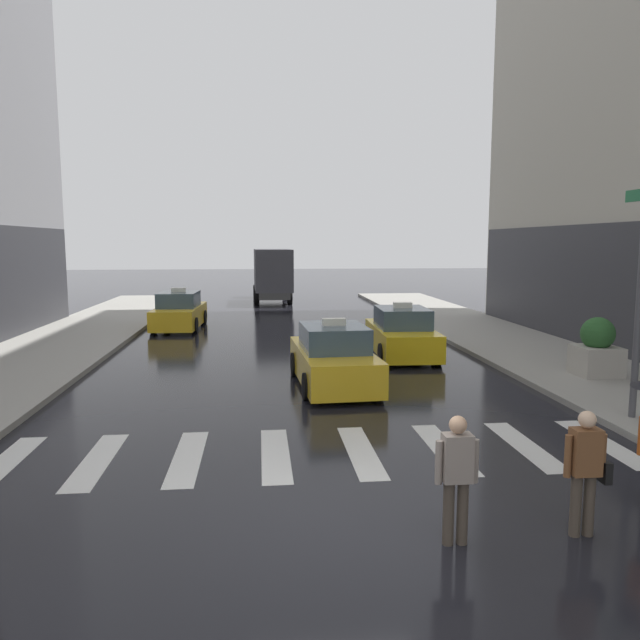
# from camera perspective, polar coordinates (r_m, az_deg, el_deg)

# --- Properties ---
(ground_plane) EXTENTS (160.00, 160.00, 0.00)m
(ground_plane) POSITION_cam_1_polar(r_m,az_deg,el_deg) (8.32, 2.00, -19.43)
(ground_plane) COLOR black
(crosswalk_markings) EXTENTS (11.30, 2.80, 0.01)m
(crosswalk_markings) POSITION_cam_1_polar(r_m,az_deg,el_deg) (11.06, -0.15, -12.45)
(crosswalk_markings) COLOR silver
(crosswalk_markings) RESTS_ON ground
(taxi_lead) EXTENTS (2.10, 4.62, 1.80)m
(taxi_lead) POSITION_cam_1_polar(r_m,az_deg,el_deg) (15.83, 1.27, -3.68)
(taxi_lead) COLOR gold
(taxi_lead) RESTS_ON ground
(taxi_second) EXTENTS (2.06, 4.60, 1.80)m
(taxi_second) POSITION_cam_1_polar(r_m,az_deg,el_deg) (20.15, 7.74, -1.37)
(taxi_second) COLOR yellow
(taxi_second) RESTS_ON ground
(taxi_third) EXTENTS (2.09, 4.61, 1.80)m
(taxi_third) POSITION_cam_1_polar(r_m,az_deg,el_deg) (27.03, -13.18, 0.71)
(taxi_third) COLOR gold
(taxi_third) RESTS_ON ground
(box_truck) EXTENTS (2.42, 7.59, 3.35)m
(box_truck) POSITION_cam_1_polar(r_m,az_deg,el_deg) (38.17, -4.57, 4.45)
(box_truck) COLOR #2D2D2D
(box_truck) RESTS_ON ground
(pedestrian_with_handbag) EXTENTS (0.60, 0.24, 1.65)m
(pedestrian_with_handbag) POSITION_cam_1_polar(r_m,az_deg,el_deg) (8.55, 23.87, -12.52)
(pedestrian_with_handbag) COLOR #473D33
(pedestrian_with_handbag) RESTS_ON ground
(pedestrian_plain_coat) EXTENTS (0.55, 0.24, 1.65)m
(pedestrian_plain_coat) POSITION_cam_1_polar(r_m,az_deg,el_deg) (7.83, 12.82, -13.86)
(pedestrian_plain_coat) COLOR #473D33
(pedestrian_plain_coat) RESTS_ON ground
(planter_near_corner) EXTENTS (1.10, 1.10, 1.60)m
(planter_near_corner) POSITION_cam_1_polar(r_m,az_deg,el_deg) (18.04, 24.76, -2.52)
(planter_near_corner) COLOR #A8A399
(planter_near_corner) RESTS_ON curb_right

